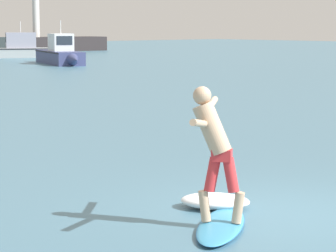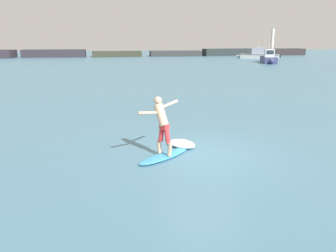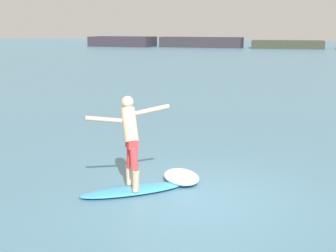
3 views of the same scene
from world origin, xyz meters
name	(u,v)px [view 1 (image 1 of 3)]	position (x,y,z in m)	size (l,w,h in m)	color
ground_plane	(284,213)	(0.00, 0.00, 0.00)	(200.00, 200.00, 0.00)	teal
surfboard	(222,225)	(-1.28, 0.01, 0.05)	(2.11, 1.76, 0.23)	#3A96C7
surfer	(213,142)	(-1.38, 0.07, 1.17)	(1.43, 1.09, 1.82)	tan
fishing_boat_near_jetty	(61,54)	(22.54, 38.81, 0.68)	(4.27, 8.26, 3.01)	#38406C
small_boat_offshore	(22,49)	(26.21, 49.90, 0.69)	(7.97, 5.02, 2.98)	#A1A9AC
wave_foam_at_tail	(215,201)	(-0.54, 0.86, 0.11)	(1.16, 1.25, 0.22)	white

